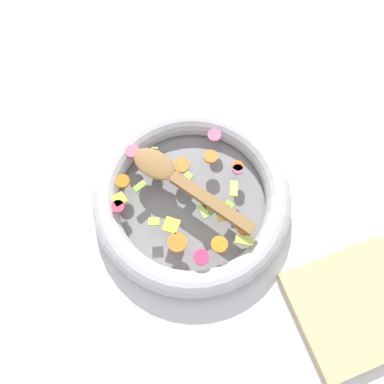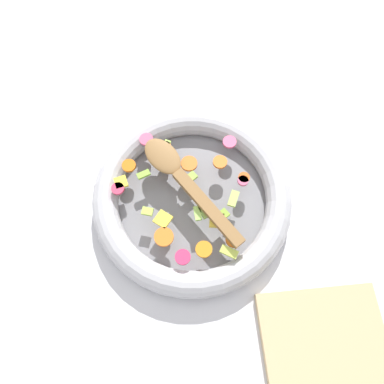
% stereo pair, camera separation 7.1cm
% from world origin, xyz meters
% --- Properties ---
extents(ground_plane, '(4.00, 4.00, 0.00)m').
position_xyz_m(ground_plane, '(0.00, 0.00, 0.00)').
color(ground_plane, silver).
extents(skillet, '(0.39, 0.39, 0.05)m').
position_xyz_m(skillet, '(0.00, 0.00, 0.02)').
color(skillet, slate).
rests_on(skillet, ground_plane).
extents(chopped_vegetables, '(0.27, 0.28, 0.01)m').
position_xyz_m(chopped_vegetables, '(0.01, 0.01, 0.05)').
color(chopped_vegetables, orange).
rests_on(chopped_vegetables, skillet).
extents(wooden_spoon, '(0.18, 0.25, 0.01)m').
position_xyz_m(wooden_spoon, '(0.02, -0.03, 0.06)').
color(wooden_spoon, olive).
rests_on(wooden_spoon, chopped_vegetables).
extents(cutting_board, '(0.21, 0.20, 0.02)m').
position_xyz_m(cutting_board, '(-0.20, 0.29, 0.01)').
color(cutting_board, tan).
rests_on(cutting_board, ground_plane).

